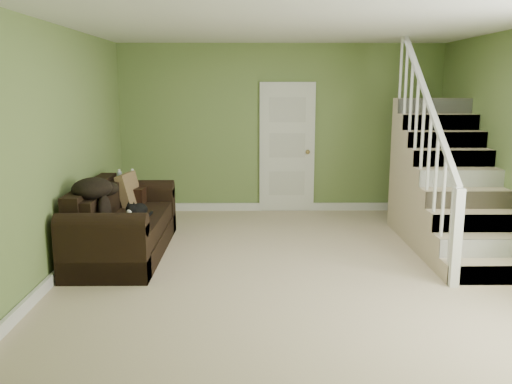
{
  "coord_description": "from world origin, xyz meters",
  "views": [
    {
      "loc": [
        -0.48,
        -5.73,
        1.98
      ],
      "look_at": [
        -0.41,
        0.11,
        0.82
      ],
      "focal_mm": 38.0,
      "sensor_mm": 36.0,
      "label": 1
    }
  ],
  "objects_px": {
    "sofa": "(120,227)",
    "banana": "(123,219)",
    "side_table": "(129,209)",
    "cat": "(138,211)"
  },
  "relations": [
    {
      "from": "side_table",
      "to": "cat",
      "type": "distance_m",
      "value": 1.1
    },
    {
      "from": "sofa",
      "to": "banana",
      "type": "distance_m",
      "value": 0.27
    },
    {
      "from": "cat",
      "to": "side_table",
      "type": "bearing_deg",
      "value": 123.99
    },
    {
      "from": "sofa",
      "to": "banana",
      "type": "xyz_separation_m",
      "value": [
        0.09,
        -0.2,
        0.16
      ]
    },
    {
      "from": "banana",
      "to": "sofa",
      "type": "bearing_deg",
      "value": 95.5
    },
    {
      "from": "sofa",
      "to": "side_table",
      "type": "relative_size",
      "value": 2.41
    },
    {
      "from": "sofa",
      "to": "cat",
      "type": "height_order",
      "value": "sofa"
    },
    {
      "from": "banana",
      "to": "cat",
      "type": "bearing_deg",
      "value": 14.5
    },
    {
      "from": "sofa",
      "to": "side_table",
      "type": "bearing_deg",
      "value": 96.38
    },
    {
      "from": "sofa",
      "to": "banana",
      "type": "height_order",
      "value": "sofa"
    }
  ]
}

